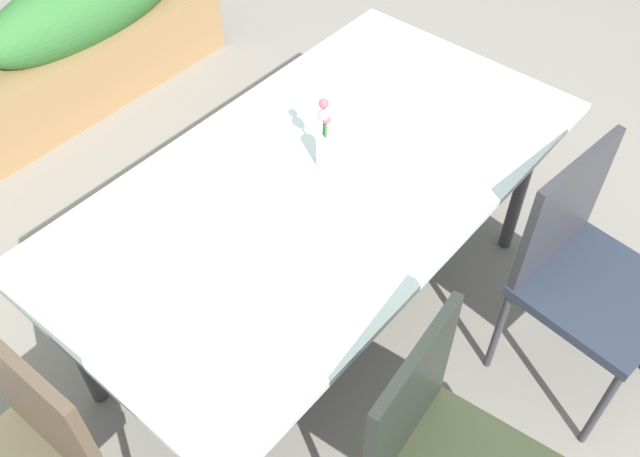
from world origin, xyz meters
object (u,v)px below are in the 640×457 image
Objects in this scene: chair_near_left at (442,455)px; flower_vase at (324,139)px; chair_near_right at (585,267)px; dining_table at (320,190)px.

chair_near_left is 3.66× the size of flower_vase.
chair_near_right is (0.87, 0.00, -0.00)m from chair_near_left.
chair_near_right is 3.59× the size of flower_vase.
dining_table is at bearing -151.27° from flower_vase.
dining_table is at bearing -55.13° from chair_near_right.
flower_vase is at bearing -126.10° from chair_near_left.
flower_vase reaches higher than chair_near_right.
chair_near_right is at bearing -65.87° from flower_vase.
chair_near_right is at bearing 174.38° from chair_near_left.
flower_vase is (-0.38, 0.84, 0.34)m from chair_near_right.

